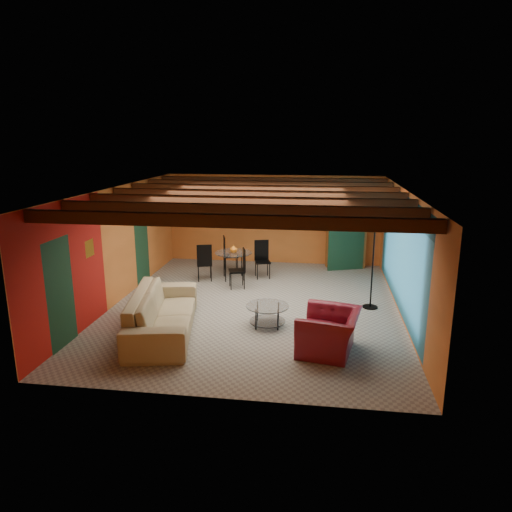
# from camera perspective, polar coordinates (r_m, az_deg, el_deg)

# --- Properties ---
(room) EXTENTS (6.52, 8.01, 2.71)m
(room) POSITION_cam_1_polar(r_m,az_deg,el_deg) (10.52, -0.07, 6.28)
(room) COLOR gray
(room) RESTS_ON ground
(sofa) EXTENTS (1.68, 3.08, 0.85)m
(sofa) POSITION_cam_1_polar(r_m,az_deg,el_deg) (9.62, -11.17, -6.69)
(sofa) COLOR #94835F
(sofa) RESTS_ON ground
(armchair) EXTENTS (1.23, 1.35, 0.77)m
(armchair) POSITION_cam_1_polar(r_m,az_deg,el_deg) (8.75, 8.82, -9.04)
(armchair) COLOR maroon
(armchair) RESTS_ON ground
(coffee_table) EXTENTS (0.94, 0.94, 0.45)m
(coffee_table) POSITION_cam_1_polar(r_m,az_deg,el_deg) (9.84, 1.39, -7.18)
(coffee_table) COLOR white
(coffee_table) RESTS_ON ground
(dining_table) EXTENTS (2.49, 2.49, 1.04)m
(dining_table) POSITION_cam_1_polar(r_m,az_deg,el_deg) (12.93, -2.71, -0.54)
(dining_table) COLOR white
(dining_table) RESTS_ON ground
(armoire) EXTENTS (1.18, 0.86, 1.86)m
(armoire) POSITION_cam_1_polar(r_m,az_deg,el_deg) (14.22, 10.83, 2.28)
(armoire) COLOR brown
(armoire) RESTS_ON ground
(floor_lamp) EXTENTS (0.46, 0.46, 2.11)m
(floor_lamp) POSITION_cam_1_polar(r_m,az_deg,el_deg) (10.91, 13.92, -0.85)
(floor_lamp) COLOR black
(floor_lamp) RESTS_ON ground
(ceiling_fan) EXTENTS (1.50, 1.50, 0.44)m
(ceiling_fan) POSITION_cam_1_polar(r_m,az_deg,el_deg) (10.42, -0.16, 6.20)
(ceiling_fan) COLOR #472614
(ceiling_fan) RESTS_ON ceiling
(painting) EXTENTS (1.05, 0.03, 0.65)m
(painting) POSITION_cam_1_polar(r_m,az_deg,el_deg) (14.53, -1.44, 5.66)
(painting) COLOR black
(painting) RESTS_ON wall_back
(potted_plant) EXTENTS (0.53, 0.50, 0.46)m
(potted_plant) POSITION_cam_1_polar(r_m,az_deg,el_deg) (14.03, 11.05, 6.93)
(potted_plant) COLOR #26661E
(potted_plant) RESTS_ON armoire
(vase) EXTENTS (0.26, 0.26, 0.21)m
(vase) POSITION_cam_1_polar(r_m,az_deg,el_deg) (12.79, -2.74, 2.17)
(vase) COLOR orange
(vase) RESTS_ON dining_table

